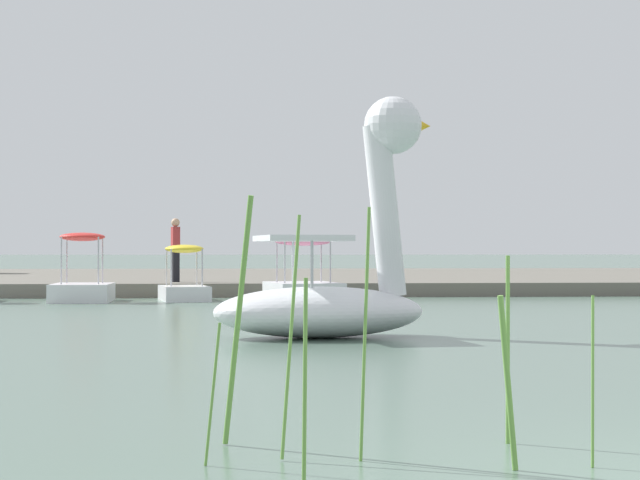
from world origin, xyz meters
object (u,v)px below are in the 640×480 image
object	(u,v)px
swan_boat	(334,276)
pedal_boat_pink	(303,283)
pedal_boat_yellow	(184,283)
pedal_boat_red	(82,283)
person_on_path	(175,248)

from	to	relation	value
swan_boat	pedal_boat_pink	world-z (taller)	swan_boat
pedal_boat_yellow	pedal_boat_red	size ratio (longest dim) A/B	0.93
pedal_boat_red	swan_boat	bearing A→B (deg)	-68.43
swan_boat	pedal_boat_yellow	world-z (taller)	swan_boat
swan_boat	pedal_boat_red	bearing A→B (deg)	111.57
pedal_boat_yellow	pedal_boat_red	xyz separation A→B (m)	(-2.37, -0.44, 0.01)
pedal_boat_yellow	person_on_path	size ratio (longest dim) A/B	1.19
swan_boat	pedal_boat_red	size ratio (longest dim) A/B	1.56
pedal_boat_red	pedal_boat_yellow	bearing A→B (deg)	10.46
pedal_boat_pink	person_on_path	bearing A→B (deg)	131.81
pedal_boat_pink	person_on_path	xyz separation A→B (m)	(-3.17, 3.54, 0.85)
swan_boat	person_on_path	xyz separation A→B (m)	(-2.69, 15.81, 0.41)
swan_boat	pedal_boat_red	world-z (taller)	swan_boat
pedal_boat_red	person_on_path	xyz separation A→B (m)	(2.05, 3.80, 0.83)
swan_boat	pedal_boat_yellow	size ratio (longest dim) A/B	1.67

